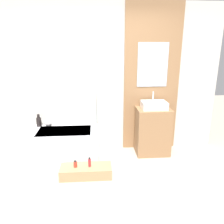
% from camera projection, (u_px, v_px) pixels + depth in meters
% --- Properties ---
extents(ground_plane, '(12.00, 12.00, 0.00)m').
position_uv_depth(ground_plane, '(108.00, 202.00, 2.73)').
color(ground_plane, '#A39989').
extents(wall_tiled_back, '(4.20, 0.06, 2.60)m').
position_uv_depth(wall_tiled_back, '(102.00, 80.00, 3.87)').
color(wall_tiled_back, beige).
rests_on(wall_tiled_back, ground_plane).
extents(wall_wood_accent, '(0.99, 0.04, 2.60)m').
position_uv_depth(wall_wood_accent, '(152.00, 79.00, 3.88)').
color(wall_wood_accent, '#8E6642').
rests_on(wall_wood_accent, ground_plane).
extents(bathtub, '(1.13, 0.69, 0.51)m').
position_uv_depth(bathtub, '(65.00, 144.00, 3.74)').
color(bathtub, white).
rests_on(bathtub, ground_plane).
extents(glass_shower_screen, '(0.01, 0.51, 1.20)m').
position_uv_depth(glass_shower_screen, '(96.00, 96.00, 3.47)').
color(glass_shower_screen, silver).
rests_on(glass_shower_screen, bathtub).
extents(wooden_step_bench, '(0.76, 0.30, 0.16)m').
position_uv_depth(wooden_step_bench, '(86.00, 171.00, 3.26)').
color(wooden_step_bench, '#A87F56').
rests_on(wooden_step_bench, ground_plane).
extents(vanity_cabinet, '(0.59, 0.44, 0.84)m').
position_uv_depth(vanity_cabinet, '(152.00, 131.00, 3.91)').
color(vanity_cabinet, '#8E6642').
rests_on(vanity_cabinet, ground_plane).
extents(sink, '(0.42, 0.32, 0.29)m').
position_uv_depth(sink, '(154.00, 105.00, 3.77)').
color(sink, white).
rests_on(sink, vanity_cabinet).
extents(vase_tall_dark, '(0.08, 0.08, 0.22)m').
position_uv_depth(vase_tall_dark, '(39.00, 121.00, 3.86)').
color(vase_tall_dark, black).
rests_on(vase_tall_dark, bathtub).
extents(vase_round_light, '(0.13, 0.13, 0.13)m').
position_uv_depth(vase_round_light, '(48.00, 123.00, 3.85)').
color(vase_round_light, white).
rests_on(vase_round_light, bathtub).
extents(bottle_soap_primary, '(0.05, 0.05, 0.10)m').
position_uv_depth(bottle_soap_primary, '(75.00, 164.00, 3.21)').
color(bottle_soap_primary, red).
rests_on(bottle_soap_primary, wooden_step_bench).
extents(bottle_soap_secondary, '(0.04, 0.04, 0.15)m').
position_uv_depth(bottle_soap_secondary, '(90.00, 163.00, 3.22)').
color(bottle_soap_secondary, red).
rests_on(bottle_soap_secondary, wooden_step_bench).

